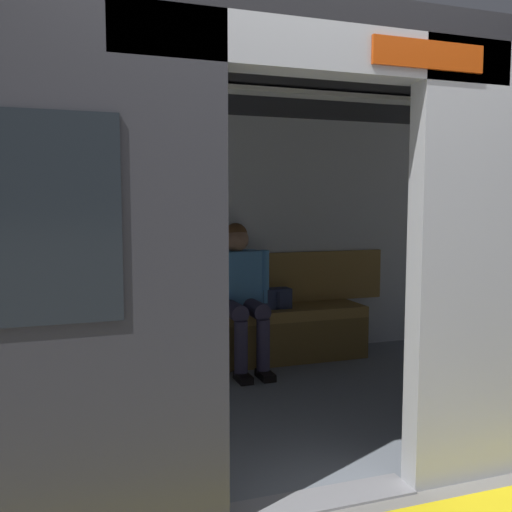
{
  "coord_description": "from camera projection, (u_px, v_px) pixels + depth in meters",
  "views": [
    {
      "loc": [
        1.07,
        2.2,
        1.35
      ],
      "look_at": [
        -0.11,
        -1.21,
        1.01
      ],
      "focal_mm": 39.3,
      "sensor_mm": 36.0,
      "label": 1
    }
  ],
  "objects": [
    {
      "name": "ground_plane",
      "position": [
        320.0,
        501.0,
        2.55
      ],
      "size": [
        60.0,
        60.0,
        0.0
      ],
      "primitive_type": "plane",
      "color": "gray"
    },
    {
      "name": "train_car",
      "position": [
        234.0,
        186.0,
        3.47
      ],
      "size": [
        6.4,
        2.65,
        2.21
      ],
      "color": "#ADAFB5",
      "rests_on": "ground_plane"
    },
    {
      "name": "bench_seat",
      "position": [
        206.0,
        327.0,
        4.53
      ],
      "size": [
        2.81,
        0.44,
        0.46
      ],
      "color": "olive",
      "rests_on": "ground_plane"
    },
    {
      "name": "person_seated",
      "position": [
        239.0,
        286.0,
        4.53
      ],
      "size": [
        0.55,
        0.67,
        1.18
      ],
      "color": "#4C8CC6",
      "rests_on": "ground_plane"
    },
    {
      "name": "handbag",
      "position": [
        275.0,
        298.0,
        4.74
      ],
      "size": [
        0.26,
        0.15,
        0.17
      ],
      "color": "#262D4C",
      "rests_on": "bench_seat"
    },
    {
      "name": "book",
      "position": [
        182.0,
        311.0,
        4.54
      ],
      "size": [
        0.24,
        0.27,
        0.03
      ],
      "primitive_type": "cube",
      "rotation": [
        0.0,
        0.0,
        -0.51
      ],
      "color": "#26598C",
      "rests_on": "bench_seat"
    },
    {
      "name": "grab_pole_door",
      "position": [
        214.0,
        269.0,
        2.67
      ],
      "size": [
        0.04,
        0.04,
        2.07
      ],
      "primitive_type": "cylinder",
      "color": "silver",
      "rests_on": "ground_plane"
    }
  ]
}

